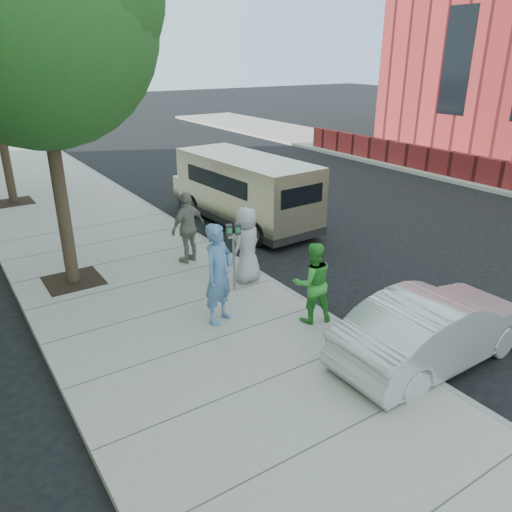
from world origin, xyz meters
The scene contains 12 objects.
ground centered at (0.00, 0.00, 0.00)m, with size 120.00×120.00×0.00m, color black.
sidewalk centered at (-1.00, 0.00, 0.07)m, with size 5.00×60.00×0.15m, color gray.
curb_face centered at (1.44, 0.00, 0.07)m, with size 0.12×60.00×0.16m, color gray.
church_wall centered at (13.50, 2.00, 0.65)m, with size 0.30×22.00×1.00m, color maroon.
tree_near centered at (-2.25, 2.40, 5.55)m, with size 4.62×4.60×7.53m.
parking_meter centered at (0.49, 0.06, 1.21)m, with size 0.32×0.20×1.47m.
van centered at (3.29, 4.12, 1.09)m, with size 2.14×5.63×2.06m.
sedan centered at (2.00, -3.92, 0.63)m, with size 1.34×3.84×1.26m, color silver.
person_officer centered at (-0.44, -0.96, 1.11)m, with size 0.70×0.46×1.93m, color #517AAD.
person_green_shirt centered at (1.01, -1.90, 0.93)m, with size 0.76×0.59×1.57m, color green.
person_gray_shirt centered at (0.96, 0.29, 1.00)m, with size 0.83×0.54×1.69m, color #ADADB0.
person_striped_polo centered at (0.39, 2.00, 1.02)m, with size 1.02×0.42×1.74m, color gray.
Camera 1 is at (-4.47, -8.30, 4.87)m, focal length 35.00 mm.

